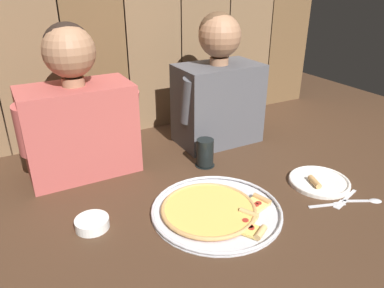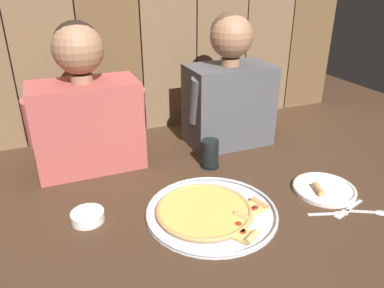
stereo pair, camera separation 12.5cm
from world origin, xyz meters
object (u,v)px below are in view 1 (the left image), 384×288
at_px(dinner_plate, 319,181).
at_px(drinking_glass, 205,153).
at_px(dipping_bowl, 92,223).
at_px(diner_left, 77,111).
at_px(diner_right, 218,87).
at_px(pizza_tray, 214,210).

distance_m(dinner_plate, drinking_glass, 0.45).
bearing_deg(dipping_bowl, dinner_plate, -10.11).
xyz_separation_m(dinner_plate, diner_left, (-0.74, 0.52, 0.24)).
bearing_deg(dinner_plate, diner_right, 103.57).
xyz_separation_m(pizza_tray, dipping_bowl, (-0.37, 0.11, 0.01)).
xyz_separation_m(pizza_tray, dinner_plate, (0.44, -0.03, -0.00)).
height_order(drinking_glass, dipping_bowl, drinking_glass).
relative_size(pizza_tray, dipping_bowl, 4.11).
bearing_deg(dinner_plate, drinking_glass, 132.51).
bearing_deg(dipping_bowl, pizza_tray, -17.14).
distance_m(dinner_plate, dipping_bowl, 0.82).
bearing_deg(pizza_tray, diner_left, 121.55).
distance_m(pizza_tray, dinner_plate, 0.44).
distance_m(dipping_bowl, diner_left, 0.44).
height_order(dinner_plate, diner_left, diner_left).
height_order(pizza_tray, dinner_plate, dinner_plate).
relative_size(pizza_tray, drinking_glass, 3.75).
distance_m(drinking_glass, diner_right, 0.33).
xyz_separation_m(dinner_plate, diner_right, (-0.12, 0.52, 0.25)).
distance_m(pizza_tray, drinking_glass, 0.33).
bearing_deg(pizza_tray, dipping_bowl, 162.86).
distance_m(drinking_glass, diner_left, 0.51).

